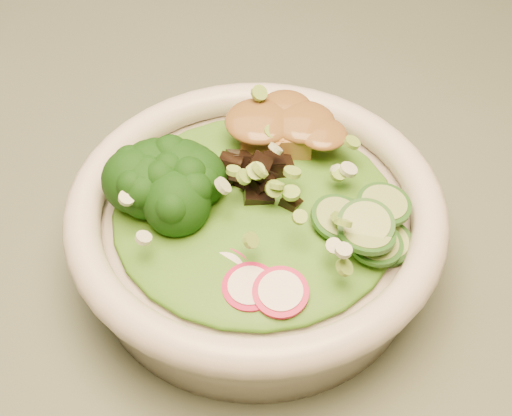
# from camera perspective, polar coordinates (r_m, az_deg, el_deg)

# --- Properties ---
(dining_table) EXTENTS (1.20, 0.80, 0.75)m
(dining_table) POSITION_cam_1_polar(r_m,az_deg,el_deg) (0.66, -10.89, -4.02)
(dining_table) COLOR black
(dining_table) RESTS_ON ground
(salad_bowl) EXTENTS (0.25, 0.25, 0.07)m
(salad_bowl) POSITION_cam_1_polar(r_m,az_deg,el_deg) (0.48, -0.00, -1.52)
(salad_bowl) COLOR beige
(salad_bowl) RESTS_ON dining_table
(lettuce_bed) EXTENTS (0.19, 0.19, 0.02)m
(lettuce_bed) POSITION_cam_1_polar(r_m,az_deg,el_deg) (0.46, 0.00, 0.08)
(lettuce_bed) COLOR #1C5812
(lettuce_bed) RESTS_ON salad_bowl
(broccoli_florets) EXTENTS (0.09, 0.08, 0.04)m
(broccoli_florets) POSITION_cam_1_polar(r_m,az_deg,el_deg) (0.46, -6.99, 2.30)
(broccoli_florets) COLOR black
(broccoli_florets) RESTS_ON salad_bowl
(radish_slices) EXTENTS (0.11, 0.06, 0.02)m
(radish_slices) POSITION_cam_1_polar(r_m,az_deg,el_deg) (0.42, -1.58, -5.65)
(radish_slices) COLOR #A80C3B
(radish_slices) RESTS_ON salad_bowl
(cucumber_slices) EXTENTS (0.08, 0.08, 0.03)m
(cucumber_slices) POSITION_cam_1_polar(r_m,az_deg,el_deg) (0.45, 7.43, -0.43)
(cucumber_slices) COLOR #96B564
(cucumber_slices) RESTS_ON salad_bowl
(mushroom_heap) EXTENTS (0.08, 0.08, 0.04)m
(mushroom_heap) POSITION_cam_1_polar(r_m,az_deg,el_deg) (0.46, 0.32, 2.12)
(mushroom_heap) COLOR black
(mushroom_heap) RESTS_ON salad_bowl
(tofu_cubes) EXTENTS (0.09, 0.08, 0.03)m
(tofu_cubes) POSITION_cam_1_polar(r_m,az_deg,el_deg) (0.50, 1.74, 5.70)
(tofu_cubes) COLOR olive
(tofu_cubes) RESTS_ON salad_bowl
(peanut_sauce) EXTENTS (0.06, 0.05, 0.01)m
(peanut_sauce) POSITION_cam_1_polar(r_m,az_deg,el_deg) (0.49, 1.78, 6.75)
(peanut_sauce) COLOR brown
(peanut_sauce) RESTS_ON tofu_cubes
(scallion_garnish) EXTENTS (0.18, 0.18, 0.02)m
(scallion_garnish) POSITION_cam_1_polar(r_m,az_deg,el_deg) (0.45, 0.00, 1.95)
(scallion_garnish) COLOR #70A138
(scallion_garnish) RESTS_ON salad_bowl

